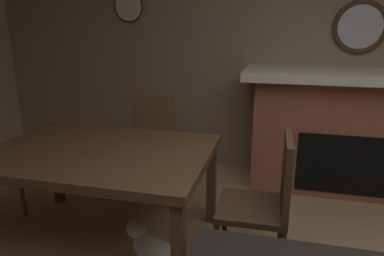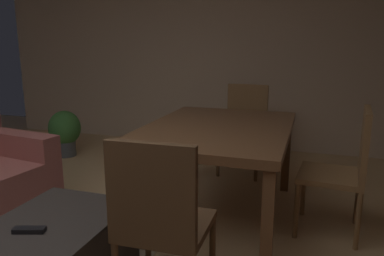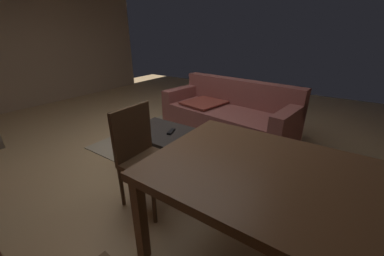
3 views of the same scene
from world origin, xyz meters
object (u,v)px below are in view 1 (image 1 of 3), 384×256
fireplace (353,132)px  dining_chair_west (267,196)px  wall_clock (129,7)px  small_dog (155,251)px  round_wall_mirror (360,27)px  dining_chair_south (149,139)px  dining_table (100,160)px

fireplace → dining_chair_west: 1.60m
fireplace → wall_clock: bearing=-6.9°
dining_chair_west → fireplace: bearing=-117.6°
small_dog → wall_clock: 2.68m
round_wall_mirror → small_dog: bearing=53.6°
wall_clock → fireplace: bearing=173.1°
round_wall_mirror → dining_chair_west: size_ratio=0.54×
wall_clock → dining_chair_south: bearing=121.8°
dining_chair_south → dining_chair_west: (-1.15, 0.93, 0.00)m
round_wall_mirror → dining_chair_south: round_wall_mirror is taller
dining_table → small_dog: 0.73m
dining_chair_west → wall_clock: 2.66m
small_dog → fireplace: bearing=-130.9°
dining_chair_west → dining_chair_south: bearing=-39.0°
round_wall_mirror → small_dog: round_wall_mirror is taller
fireplace → small_dog: 2.22m
fireplace → round_wall_mirror: bearing=-90.0°
dining_chair_south → small_dog: (-0.47, 1.16, -0.37)m
small_dog → wall_clock: size_ratio=1.62×
fireplace → dining_chair_south: 1.95m
dining_table → wall_clock: bearing=-74.6°
dining_table → dining_chair_south: (-0.01, -0.93, -0.14)m
dining_table → dining_chair_west: bearing=-179.9°
dining_chair_west → wall_clock: size_ratio=2.86×
fireplace → small_dog: bearing=49.1°
fireplace → wall_clock: size_ratio=6.44×
round_wall_mirror → dining_table: (1.90, 1.70, -0.88)m
small_dog → round_wall_mirror: bearing=-126.4°
round_wall_mirror → small_dog: size_ratio=0.96×
dining_chair_south → small_dog: bearing=111.8°
dining_chair_south → dining_chair_west: bearing=141.0°
fireplace → dining_chair_west: fireplace is taller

